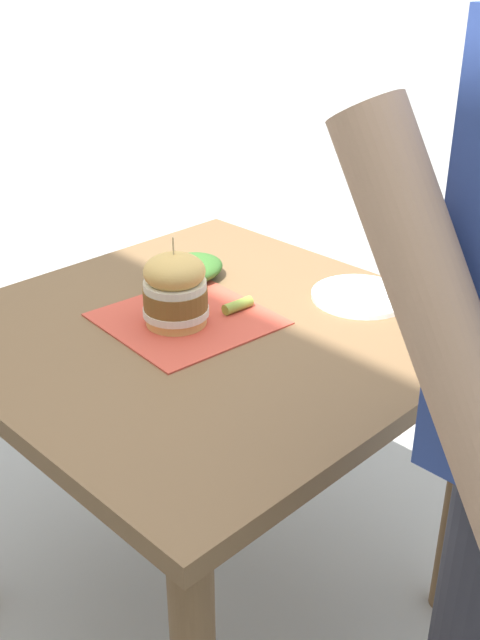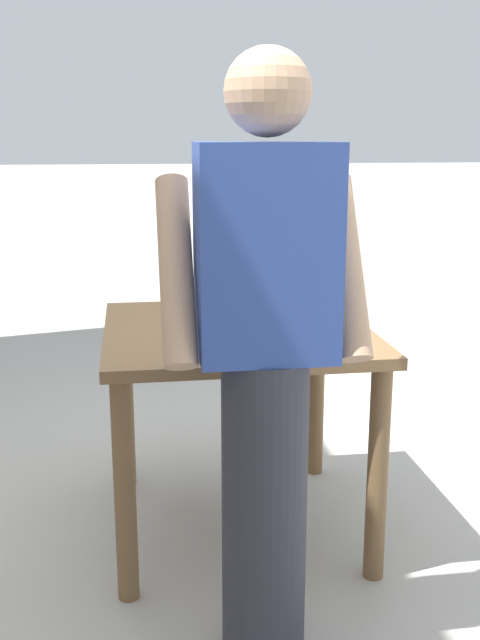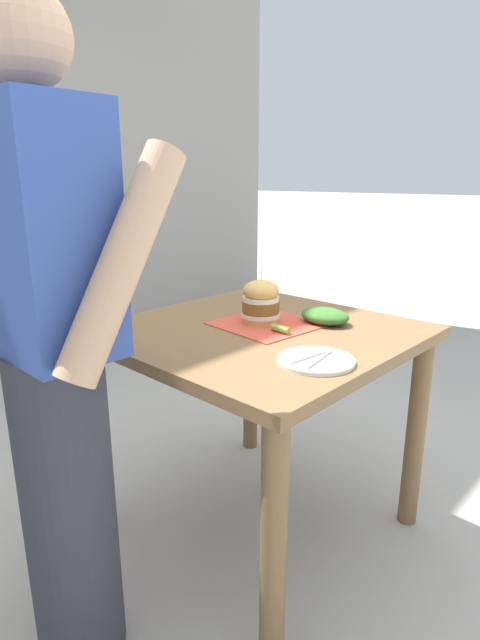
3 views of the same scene
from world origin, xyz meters
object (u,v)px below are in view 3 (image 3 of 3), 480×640
Objects in this scene: patio_table at (259,365)px; side_plate_with_forks at (316,360)px; diner_across_table at (55,355)px; pickle_spear at (281,329)px; sandwich at (261,301)px; side_salad at (325,316)px.

patio_table is 4.34× the size of side_plate_with_forks.
pickle_spear is at bearing -99.08° from diner_across_table.
diner_across_table reaches higher than side_plate_with_forks.
sandwich is at bearing -89.00° from diner_across_table.
patio_table is at bearing 57.40° from side_salad.
diner_across_table is at bearing 58.38° from side_plate_with_forks.
sandwich reaches higher than pickle_spear.
sandwich is 1.05× the size of side_salad.
side_plate_with_forks is at bearing 152.70° from sandwich.
diner_across_table is at bearing 80.54° from side_salad.
patio_table is 0.22m from sandwich.
sandwich is 0.43m from side_plate_with_forks.
sandwich is 0.78m from diner_across_table.
pickle_spear is at bearing 79.14° from side_salad.
sandwich reaches higher than side_plate_with_forks.
patio_table is 13.28× the size of pickle_spear.
patio_table is 0.29m from side_salad.
side_salad is at bearing -122.60° from patio_table.
diner_across_table reaches higher than pickle_spear.
pickle_spear is 0.20m from side_salad.
pickle_spear is at bearing -31.41° from side_plate_with_forks.
patio_table is 5.30× the size of side_salad.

